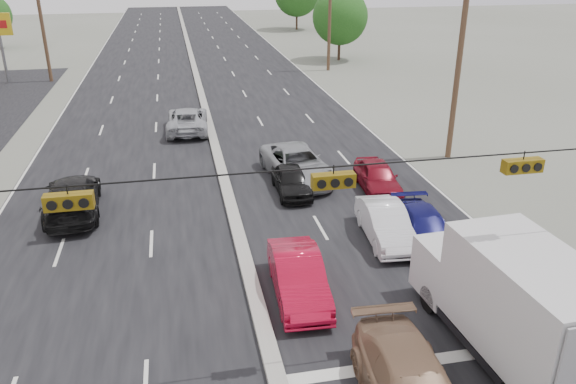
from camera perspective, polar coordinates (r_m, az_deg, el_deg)
name	(u,v)px	position (r m, az deg, el deg)	size (l,w,h in m)	color
ground	(274,370)	(16.00, -1.46, -17.64)	(200.00, 200.00, 0.00)	#606356
road_surface	(203,102)	(43.26, -8.62, 9.02)	(20.00, 160.00, 0.02)	black
center_median	(203,101)	(43.23, -8.63, 9.14)	(0.50, 160.00, 0.20)	gray
utility_pole_left_c	(41,21)	(53.23, -23.76, 15.64)	(1.60, 0.30, 10.00)	#422D1E
utility_pole_right_b	(459,64)	(31.06, 16.96, 12.35)	(1.60, 0.30, 10.00)	#422D1E
utility_pole_right_c	(330,14)	(54.18, 4.26, 17.55)	(1.60, 0.30, 10.00)	#422D1E
traffic_signals	(329,179)	(13.37, 4.22, 1.31)	(25.00, 0.30, 0.54)	black
tree_right_mid	(340,17)	(59.73, 5.32, 17.30)	(5.60, 5.60, 7.14)	#382619
box_truck	(511,301)	(16.63, 21.75, -10.21)	(2.72, 6.90, 3.45)	black
red_sedan	(298,277)	(18.45, 1.05, -8.63)	(1.54, 4.42, 1.46)	#B40B28
queue_car_a	(291,181)	(26.11, 0.35, 1.15)	(1.51, 3.75, 1.28)	black
queue_car_b	(385,224)	(22.21, 9.88, -3.21)	(1.48, 4.25, 1.40)	white
queue_car_c	(297,164)	(27.74, 0.91, 2.82)	(2.59, 5.62, 1.56)	gray
queue_car_d	(425,229)	(22.27, 13.76, -3.64)	(1.80, 4.44, 1.29)	#111158
queue_car_e	(377,177)	(26.73, 9.07, 1.51)	(1.64, 4.08, 1.39)	maroon
oncoming_near	(72,197)	(25.76, -21.06, -0.46)	(2.21, 5.42, 1.57)	black
oncoming_far	(187,120)	(36.01, -10.19, 7.24)	(2.46, 5.34, 1.48)	#A4A7AC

